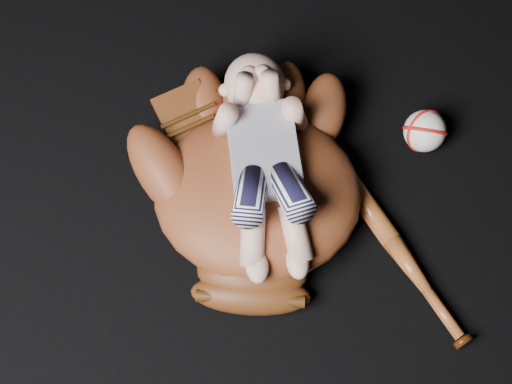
# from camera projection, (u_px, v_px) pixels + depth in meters

# --- Properties ---
(baseball_glove) EXTENTS (0.58, 0.62, 0.16)m
(baseball_glove) POSITION_uv_depth(u_px,v_px,m) (257.00, 188.00, 1.33)
(baseball_glove) COLOR #5B2713
(baseball_glove) RESTS_ON ground
(newborn_baby) EXTENTS (0.25, 0.43, 0.16)m
(newborn_baby) POSITION_uv_depth(u_px,v_px,m) (266.00, 165.00, 1.28)
(newborn_baby) COLOR tan
(newborn_baby) RESTS_ON baseball_glove
(baseball_bat) EXTENTS (0.13, 0.38, 0.04)m
(baseball_bat) POSITION_uv_depth(u_px,v_px,m) (399.00, 251.00, 1.34)
(baseball_bat) COLOR #94451C
(baseball_bat) RESTS_ON ground
(baseball) EXTENTS (0.09, 0.09, 0.08)m
(baseball) POSITION_uv_depth(u_px,v_px,m) (425.00, 131.00, 1.42)
(baseball) COLOR white
(baseball) RESTS_ON ground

